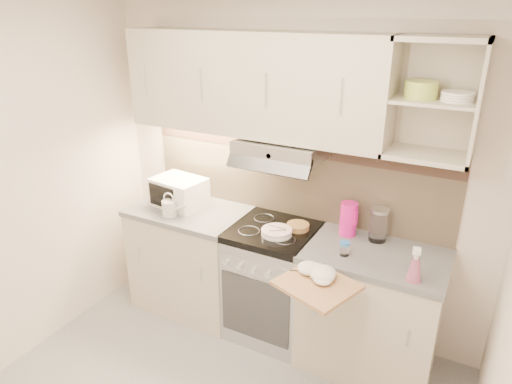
# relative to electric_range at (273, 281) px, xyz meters

# --- Properties ---
(room_shell) EXTENTS (3.04, 2.84, 2.52)m
(room_shell) POSITION_rel_electric_range_xyz_m (0.00, -0.73, 1.18)
(room_shell) COLOR silver
(room_shell) RESTS_ON ground
(base_cabinet_left) EXTENTS (0.90, 0.60, 0.86)m
(base_cabinet_left) POSITION_rel_electric_range_xyz_m (-0.75, 0.00, -0.02)
(base_cabinet_left) COLOR beige
(base_cabinet_left) RESTS_ON ground
(worktop_left) EXTENTS (0.92, 0.62, 0.04)m
(worktop_left) POSITION_rel_electric_range_xyz_m (-0.75, 0.00, 0.43)
(worktop_left) COLOR slate
(worktop_left) RESTS_ON base_cabinet_left
(base_cabinet_right) EXTENTS (0.90, 0.60, 0.86)m
(base_cabinet_right) POSITION_rel_electric_range_xyz_m (0.75, 0.00, -0.02)
(base_cabinet_right) COLOR beige
(base_cabinet_right) RESTS_ON ground
(worktop_right) EXTENTS (0.92, 0.62, 0.04)m
(worktop_right) POSITION_rel_electric_range_xyz_m (0.75, 0.00, 0.43)
(worktop_right) COLOR slate
(worktop_right) RESTS_ON base_cabinet_right
(electric_range) EXTENTS (0.60, 0.60, 0.90)m
(electric_range) POSITION_rel_electric_range_xyz_m (0.00, 0.00, 0.00)
(electric_range) COLOR #B7B7BC
(electric_range) RESTS_ON ground
(microwave) EXTENTS (0.44, 0.35, 0.23)m
(microwave) POSITION_rel_electric_range_xyz_m (-0.86, 0.02, 0.56)
(microwave) COLOR white
(microwave) RESTS_ON worktop_left
(watering_can) EXTENTS (0.22, 0.11, 0.19)m
(watering_can) POSITION_rel_electric_range_xyz_m (-0.80, -0.17, 0.52)
(watering_can) COLOR silver
(watering_can) RESTS_ON worktop_left
(plate_stack) EXTENTS (0.22, 0.22, 0.05)m
(plate_stack) POSITION_rel_electric_range_xyz_m (0.06, -0.08, 0.47)
(plate_stack) COLOR white
(plate_stack) RESTS_ON electric_range
(bread_loaf) EXTENTS (0.16, 0.16, 0.04)m
(bread_loaf) POSITION_rel_electric_range_xyz_m (0.16, 0.07, 0.47)
(bread_loaf) COLOR tan
(bread_loaf) RESTS_ON electric_range
(pink_pitcher) EXTENTS (0.13, 0.12, 0.24)m
(pink_pitcher) POSITION_rel_electric_range_xyz_m (0.50, 0.16, 0.57)
(pink_pitcher) COLOR #EC1795
(pink_pitcher) RESTS_ON worktop_right
(glass_jar) EXTENTS (0.13, 0.13, 0.24)m
(glass_jar) POSITION_rel_electric_range_xyz_m (0.71, 0.17, 0.57)
(glass_jar) COLOR silver
(glass_jar) RESTS_ON worktop_right
(spice_jar) EXTENTS (0.07, 0.07, 0.10)m
(spice_jar) POSITION_rel_electric_range_xyz_m (0.57, -0.13, 0.50)
(spice_jar) COLOR white
(spice_jar) RESTS_ON worktop_right
(spray_bottle) EXTENTS (0.09, 0.09, 0.24)m
(spray_bottle) POSITION_rel_electric_range_xyz_m (1.02, -0.22, 0.54)
(spray_bottle) COLOR pink
(spray_bottle) RESTS_ON worktop_right
(cutting_board) EXTENTS (0.52, 0.49, 0.02)m
(cutting_board) POSITION_rel_electric_range_xyz_m (0.52, -0.49, 0.42)
(cutting_board) COLOR tan
(cutting_board) RESTS_ON base_cabinet_right
(dish_towel) EXTENTS (0.30, 0.27, 0.07)m
(dish_towel) POSITION_rel_electric_range_xyz_m (0.52, -0.47, 0.47)
(dish_towel) COLOR white
(dish_towel) RESTS_ON cutting_board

